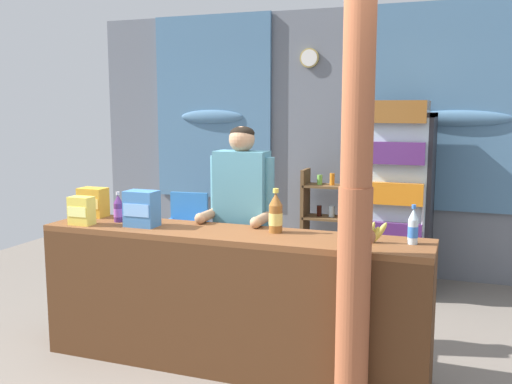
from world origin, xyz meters
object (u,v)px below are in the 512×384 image
(stall_counter, at_px, (224,290))
(soda_bottle_iced_tea, at_px, (276,214))
(soda_bottle_water, at_px, (413,227))
(snack_box_choco_powder, at_px, (93,202))
(drink_fridge, at_px, (397,188))
(snack_box_instant_noodle, at_px, (81,211))
(soda_bottle_grape_soda, at_px, (118,209))
(shopkeeper, at_px, (242,209))
(snack_box_biscuit, at_px, (142,209))
(plastic_lawn_chair, at_px, (185,228))
(timber_post, at_px, (356,197))
(banana_bunch, at_px, (365,232))
(bottle_shelf_rack, at_px, (325,221))

(stall_counter, distance_m, soda_bottle_iced_tea, 0.61)
(soda_bottle_water, xyz_separation_m, snack_box_choco_powder, (-2.36, 0.08, 0.01))
(drink_fridge, relative_size, snack_box_instant_noodle, 9.12)
(soda_bottle_grape_soda, bearing_deg, shopkeeper, 26.53)
(drink_fridge, height_order, shopkeeper, drink_fridge)
(snack_box_biscuit, bearing_deg, soda_bottle_iced_tea, 7.89)
(snack_box_choco_powder, bearing_deg, shopkeeper, 14.86)
(stall_counter, bearing_deg, soda_bottle_iced_tea, 32.44)
(soda_bottle_iced_tea, bearing_deg, plastic_lawn_chair, 131.61)
(stall_counter, height_order, snack_box_biscuit, snack_box_biscuit)
(timber_post, height_order, banana_bunch, timber_post)
(stall_counter, xyz_separation_m, soda_bottle_iced_tea, (0.29, 0.19, 0.50))
(stall_counter, distance_m, soda_bottle_water, 1.28)
(shopkeeper, distance_m, soda_bottle_iced_tea, 0.52)
(shopkeeper, height_order, soda_bottle_water, shopkeeper)
(plastic_lawn_chair, bearing_deg, timber_post, -45.30)
(snack_box_biscuit, relative_size, snack_box_choco_powder, 1.14)
(shopkeeper, relative_size, snack_box_biscuit, 6.52)
(timber_post, bearing_deg, snack_box_instant_noodle, 174.29)
(stall_counter, bearing_deg, drink_fridge, 68.78)
(soda_bottle_grape_soda, bearing_deg, plastic_lawn_chair, 102.69)
(drink_fridge, xyz_separation_m, snack_box_choco_powder, (-2.03, -1.94, 0.05))
(timber_post, relative_size, shopkeeper, 1.63)
(stall_counter, distance_m, snack_box_biscuit, 0.82)
(snack_box_instant_noodle, relative_size, banana_bunch, 0.71)
(snack_box_choco_powder, bearing_deg, drink_fridge, 43.73)
(timber_post, height_order, soda_bottle_grape_soda, timber_post)
(timber_post, distance_m, snack_box_choco_powder, 2.14)
(soda_bottle_iced_tea, bearing_deg, snack_box_choco_powder, 177.75)
(banana_bunch, bearing_deg, bottle_shelf_rack, 108.77)
(snack_box_instant_noodle, bearing_deg, drink_fridge, 49.23)
(soda_bottle_iced_tea, relative_size, banana_bunch, 1.05)
(snack_box_biscuit, height_order, snack_box_instant_noodle, snack_box_biscuit)
(bottle_shelf_rack, distance_m, shopkeeper, 1.98)
(plastic_lawn_chair, distance_m, snack_box_instant_noodle, 2.11)
(drink_fridge, height_order, banana_bunch, drink_fridge)
(bottle_shelf_rack, height_order, snack_box_choco_powder, snack_box_choco_powder)
(timber_post, xyz_separation_m, soda_bottle_iced_tea, (-0.60, 0.42, -0.21))
(drink_fridge, bearing_deg, plastic_lawn_chair, -174.61)
(soda_bottle_iced_tea, bearing_deg, shopkeeper, 137.42)
(plastic_lawn_chair, relative_size, snack_box_instant_noodle, 4.30)
(snack_box_choco_powder, bearing_deg, banana_bunch, -3.83)
(soda_bottle_water, relative_size, snack_box_choco_powder, 1.10)
(bottle_shelf_rack, xyz_separation_m, soda_bottle_water, (1.08, -2.29, 0.46))
(shopkeeper, xyz_separation_m, snack_box_biscuit, (-0.56, -0.48, 0.05))
(drink_fridge, relative_size, soda_bottle_grape_soda, 8.31)
(timber_post, relative_size, plastic_lawn_chair, 3.09)
(soda_bottle_grape_soda, height_order, snack_box_biscuit, snack_box_biscuit)
(timber_post, height_order, drink_fridge, timber_post)
(snack_box_choco_powder, height_order, banana_bunch, snack_box_choco_powder)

